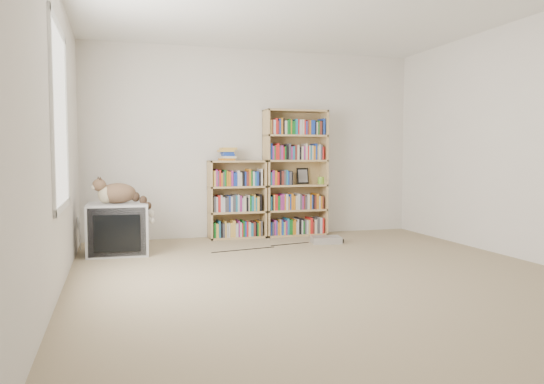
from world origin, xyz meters
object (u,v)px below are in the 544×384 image
object	(u,v)px
crt_tv	(118,229)
cat	(122,196)
bookcase_tall	(295,176)
dvd_player	(326,240)
bookcase_short	(237,202)

from	to	relation	value
crt_tv	cat	world-z (taller)	cat
bookcase_tall	dvd_player	world-z (taller)	bookcase_tall
crt_tv	bookcase_tall	bearing A→B (deg)	19.97
bookcase_tall	cat	bearing A→B (deg)	-161.16
bookcase_short	dvd_player	size ratio (longest dim) A/B	2.85
bookcase_short	dvd_player	xyz separation A→B (m)	(0.97, -0.74, -0.43)
cat	bookcase_short	distance (m)	1.66
bookcase_tall	bookcase_short	size ratio (longest dim) A/B	1.66
crt_tv	bookcase_short	size ratio (longest dim) A/B	0.65
crt_tv	bookcase_short	bearing A→B (deg)	28.46
bookcase_short	dvd_player	world-z (taller)	bookcase_short
crt_tv	cat	xyz separation A→B (m)	(0.05, -0.03, 0.37)
crt_tv	dvd_player	bearing A→B (deg)	2.25
crt_tv	bookcase_short	distance (m)	1.70
cat	dvd_player	xyz separation A→B (m)	(2.43, 0.03, -0.60)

